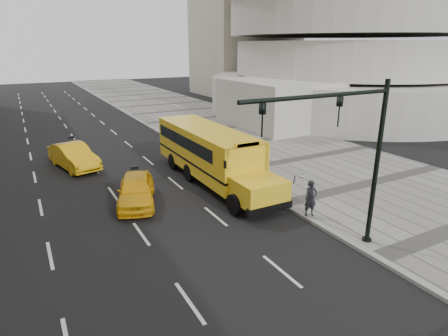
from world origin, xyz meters
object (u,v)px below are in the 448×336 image
school_bus (209,150)px  traffic_signal (352,149)px  pedestrian (311,198)px  taxi_far (74,156)px  taxi_near (136,190)px

school_bus → traffic_signal: traffic_signal is taller
pedestrian → traffic_signal: size_ratio=0.26×
taxi_far → traffic_signal: size_ratio=0.74×
school_bus → taxi_far: school_bus is taller
taxi_far → taxi_near: bearing=-90.5°
taxi_far → traffic_signal: traffic_signal is taller
taxi_near → taxi_far: 7.77m
school_bus → pedestrian: bearing=-76.5°
pedestrian → taxi_near: bearing=150.6°
taxi_near → traffic_signal: traffic_signal is taller
taxi_near → traffic_signal: size_ratio=0.67×
school_bus → pedestrian: size_ratio=6.90×
taxi_near → taxi_far: size_ratio=0.91×
school_bus → taxi_near: 5.07m
taxi_near → pedestrian: size_ratio=2.56×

